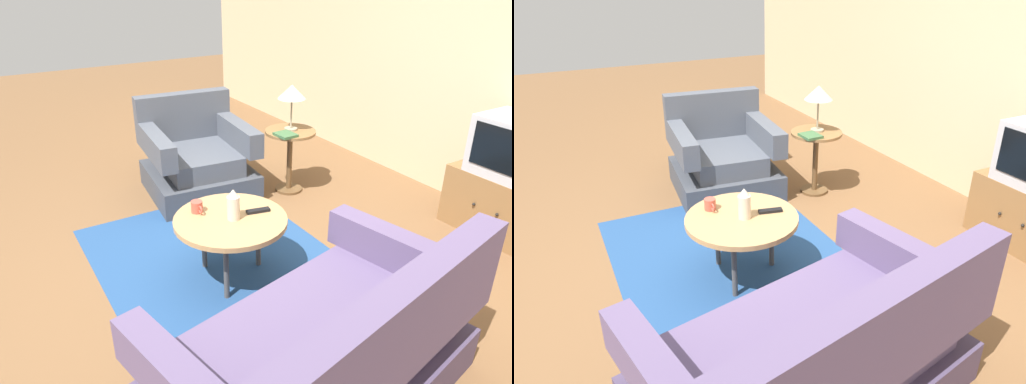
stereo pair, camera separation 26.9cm
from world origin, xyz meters
TOP-DOWN VIEW (x-y plane):
  - ground_plane at (0.00, 0.00)m, footprint 16.00×16.00m
  - back_wall at (0.00, 2.43)m, footprint 9.00×0.12m
  - area_rug at (0.11, 0.00)m, footprint 2.43×1.62m
  - armchair at (-1.31, 0.40)m, footprint 0.99×1.00m
  - couch at (1.25, -0.12)m, footprint 1.23×1.72m
  - coffee_table at (0.11, 0.00)m, footprint 0.75×0.75m
  - side_table at (-0.85, 1.14)m, footprint 0.46×0.46m
  - tv_stand at (0.70, 2.11)m, footprint 0.82×0.46m
  - table_lamp at (-0.86, 1.16)m, footprint 0.25×0.25m
  - vase at (0.13, 0.01)m, footprint 0.08×0.08m
  - mug at (-0.08, -0.15)m, footprint 0.12×0.08m
  - tv_remote_dark at (0.13, 0.20)m, footprint 0.08×0.17m
  - book at (-0.74, 1.02)m, footprint 0.19×0.16m

SIDE VIEW (x-z plane):
  - ground_plane at x=0.00m, z-range 0.00..0.00m
  - area_rug at x=0.11m, z-range 0.00..0.00m
  - tv_stand at x=0.70m, z-range 0.00..0.50m
  - couch at x=1.25m, z-range -0.15..0.72m
  - armchair at x=-1.31m, z-range -0.13..0.73m
  - side_table at x=-0.85m, z-range 0.13..0.72m
  - coffee_table at x=0.11m, z-range 0.20..0.66m
  - tv_remote_dark at x=0.13m, z-range 0.46..0.48m
  - mug at x=-0.08m, z-range 0.46..0.54m
  - vase at x=0.13m, z-range 0.46..0.67m
  - book at x=-0.74m, z-range 0.60..0.62m
  - table_lamp at x=-0.86m, z-range 0.73..1.14m
  - back_wall at x=0.00m, z-range 0.00..2.70m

